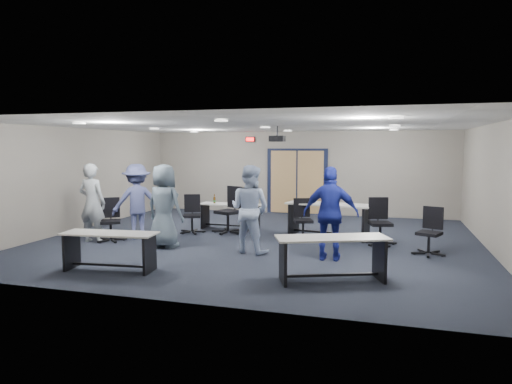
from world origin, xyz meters
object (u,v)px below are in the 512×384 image
(chair_back_a, at_px, (192,214))
(chair_loose_right, at_px, (429,231))
(chair_back_c, at_px, (303,219))
(person_gray, at_px, (92,203))
(chair_back_d, at_px, (380,222))
(table_front_right, at_px, (332,251))
(person_plaid, at_px, (164,206))
(chair_loose_left, at_px, (111,220))
(person_navy, at_px, (331,214))
(person_back, at_px, (137,201))
(person_lightblue, at_px, (250,209))
(table_back_left, at_px, (230,211))
(table_front_left, at_px, (110,245))
(chair_back_b, at_px, (228,210))
(table_back_right, at_px, (329,214))

(chair_back_a, distance_m, chair_loose_right, 5.70)
(chair_back_c, xyz_separation_m, person_gray, (-4.62, -1.72, 0.43))
(person_gray, bearing_deg, chair_back_c, -158.97)
(chair_back_d, distance_m, chair_loose_right, 1.21)
(table_front_right, relative_size, person_plaid, 1.05)
(chair_loose_left, bearing_deg, chair_loose_right, -26.82)
(chair_back_a, xyz_separation_m, person_navy, (3.76, -1.81, 0.43))
(person_navy, bearing_deg, person_back, -11.39)
(person_lightblue, bearing_deg, person_plaid, 16.72)
(chair_back_c, bearing_deg, chair_back_a, 160.17)
(chair_back_d, bearing_deg, person_navy, -133.98)
(chair_back_d, bearing_deg, chair_back_c, 158.82)
(table_front_right, relative_size, table_back_left, 1.14)
(person_gray, height_order, person_lightblue, same)
(chair_back_d, relative_size, person_gray, 0.58)
(table_front_left, height_order, table_front_right, table_front_right)
(chair_back_a, xyz_separation_m, chair_back_c, (2.87, 0.06, -0.01))
(table_front_right, bearing_deg, chair_back_b, 109.32)
(table_front_left, height_order, chair_loose_right, chair_loose_right)
(table_back_right, xyz_separation_m, person_navy, (0.33, -2.23, 0.35))
(chair_loose_right, xyz_separation_m, person_lightblue, (-3.58, -0.80, 0.43))
(table_back_right, height_order, person_plaid, person_plaid)
(table_front_left, xyz_separation_m, person_gray, (-1.82, 2.02, 0.45))
(chair_back_c, distance_m, person_navy, 2.11)
(table_back_left, height_order, chair_back_a, chair_back_a)
(chair_back_b, distance_m, person_back, 2.27)
(chair_back_b, height_order, person_back, person_back)
(chair_loose_right, distance_m, person_lightblue, 3.70)
(chair_back_b, relative_size, person_lightblue, 0.65)
(chair_back_d, relative_size, chair_loose_left, 1.05)
(table_back_left, bearing_deg, chair_loose_left, -130.77)
(chair_loose_left, bearing_deg, table_back_left, 15.39)
(table_back_left, distance_m, person_lightblue, 2.83)
(chair_back_a, relative_size, chair_loose_right, 1.00)
(chair_back_c, xyz_separation_m, chair_back_d, (1.79, -0.16, 0.05))
(table_back_right, bearing_deg, person_lightblue, -113.96)
(table_front_right, height_order, chair_loose_left, chair_loose_left)
(person_lightblue, bearing_deg, chair_back_d, -135.20)
(table_back_left, xyz_separation_m, person_navy, (3.02, -2.66, 0.44))
(table_front_left, bearing_deg, person_gray, 125.68)
(chair_back_c, relative_size, person_back, 0.54)
(chair_back_c, bearing_deg, person_navy, -85.50)
(table_front_left, relative_size, chair_back_a, 1.78)
(table_back_left, bearing_deg, person_plaid, -102.25)
(chair_back_b, bearing_deg, chair_back_c, 19.44)
(chair_loose_left, xyz_separation_m, person_back, (0.41, 0.50, 0.39))
(chair_back_a, relative_size, chair_back_b, 0.82)
(person_plaid, height_order, person_back, person_plaid)
(table_front_left, height_order, person_plaid, person_plaid)
(chair_loose_left, height_order, chair_loose_right, chair_loose_left)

